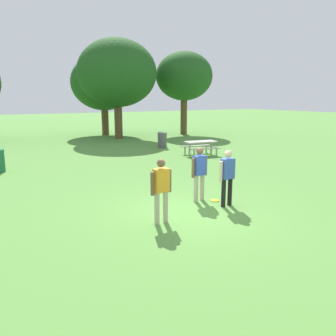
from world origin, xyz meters
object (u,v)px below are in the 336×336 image
(person_thrower, at_px, (227,174))
(person_bystander, at_px, (199,171))
(tree_far_right, at_px, (117,73))
(tree_back_left, at_px, (184,77))
(person_catcher, at_px, (161,187))
(trash_can_further_along, at_px, (162,140))
(frisbee, at_px, (215,201))
(picnic_table_near, at_px, (201,145))
(tree_slender_mid, at_px, (104,83))

(person_thrower, bearing_deg, person_bystander, 116.18)
(person_thrower, bearing_deg, tree_far_right, 77.79)
(tree_back_left, bearing_deg, tree_far_right, 179.46)
(person_catcher, distance_m, trash_can_further_along, 12.89)
(person_catcher, xyz_separation_m, frisbee, (2.31, 0.78, -0.93))
(picnic_table_near, xyz_separation_m, tree_far_right, (-0.84, 9.45, 4.27))
(tree_slender_mid, bearing_deg, person_bystander, -102.12)
(person_bystander, bearing_deg, picnic_table_near, 53.74)
(picnic_table_near, xyz_separation_m, tree_slender_mid, (-0.80, 12.45, 3.69))
(person_thrower, height_order, trash_can_further_along, person_thrower)
(person_catcher, distance_m, tree_slender_mid, 21.30)
(person_thrower, relative_size, tree_far_right, 0.22)
(trash_can_further_along, bearing_deg, tree_slender_mid, 92.44)
(person_catcher, height_order, tree_back_left, tree_back_left)
(person_thrower, xyz_separation_m, person_catcher, (-2.30, -0.23, 0.00))
(picnic_table_near, height_order, tree_slender_mid, tree_slender_mid)
(tree_back_left, bearing_deg, picnic_table_near, -118.25)
(tree_slender_mid, bearing_deg, tree_back_left, -27.56)
(person_thrower, bearing_deg, tree_back_left, 60.50)
(person_bystander, relative_size, tree_far_right, 0.22)
(tree_far_right, height_order, tree_slender_mid, tree_far_right)
(person_thrower, distance_m, person_bystander, 0.90)
(person_bystander, distance_m, picnic_table_near, 8.30)
(person_bystander, relative_size, trash_can_further_along, 1.71)
(frisbee, bearing_deg, tree_slender_mid, 79.20)
(person_thrower, bearing_deg, picnic_table_near, 58.98)
(person_catcher, distance_m, frisbee, 2.61)
(person_thrower, xyz_separation_m, tree_slender_mid, (3.71, 19.94, 3.31))
(picnic_table_near, distance_m, tree_slender_mid, 13.01)
(person_bystander, distance_m, tree_back_left, 19.29)
(person_catcher, bearing_deg, frisbee, 18.68)
(frisbee, relative_size, tree_back_left, 0.04)
(person_thrower, height_order, frisbee, person_thrower)
(person_thrower, distance_m, frisbee, 1.08)
(frisbee, distance_m, tree_slender_mid, 20.18)
(person_thrower, relative_size, trash_can_further_along, 1.71)
(picnic_table_near, bearing_deg, person_bystander, -126.26)
(person_catcher, distance_m, tree_back_left, 21.16)
(picnic_table_near, distance_m, tree_far_right, 10.40)
(trash_can_further_along, xyz_separation_m, tree_slender_mid, (-0.38, 8.98, 3.77))
(person_catcher, bearing_deg, tree_slender_mid, 73.41)
(frisbee, height_order, tree_back_left, tree_back_left)
(person_thrower, height_order, tree_far_right, tree_far_right)
(person_bystander, bearing_deg, trash_can_further_along, 66.15)
(picnic_table_near, relative_size, trash_can_further_along, 1.98)
(tree_back_left, bearing_deg, person_bystander, -121.75)
(frisbee, height_order, tree_slender_mid, tree_slender_mid)
(tree_slender_mid, distance_m, tree_back_left, 6.61)
(frisbee, relative_size, trash_can_further_along, 0.27)
(tree_far_right, distance_m, tree_back_left, 5.89)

